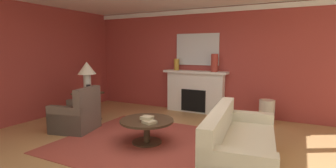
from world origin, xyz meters
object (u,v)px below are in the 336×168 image
Objects in this scene: vase_on_side_table at (89,89)px; vase_mantel_left at (176,64)px; table_lamp at (87,71)px; fireplace at (195,93)px; mantel_mirror at (197,49)px; side_table at (88,105)px; sofa at (239,147)px; vase_tall_corner at (267,112)px; coffee_table at (147,126)px; armchair_near_window at (77,117)px; vase_mantel_right at (214,63)px.

vase_on_side_table is 2.50m from vase_mantel_left.
table_lamp is 2.35× the size of vase_mantel_left.
mantel_mirror is at bearing 90.00° from fireplace.
fireplace reaches higher than side_table.
vase_mantel_left reaches higher than fireplace.
vase_tall_corner is (0.10, 2.54, -0.01)m from sofa.
vase_tall_corner is at bearing 51.96° from coffee_table.
mantel_mirror is 2.44m from vase_tall_corner.
fireplace is 3.38m from sofa.
sofa is at bearing -6.32° from coffee_table.
vase_mantel_left is (1.10, 2.66, 1.01)m from armchair_near_window.
fireplace is 2.84m from side_table.
fireplace is 5.64× the size of vase_mantel_left.
mantel_mirror is 3.57m from armchair_near_window.
side_table reaches higher than vase_tall_corner.
armchair_near_window is at bearing -120.35° from mantel_mirror.
armchair_near_window is at bearing -63.18° from table_lamp.
armchair_near_window is at bearing 177.78° from sofa.
fireplace is at bearing 171.12° from vase_tall_corner.
vase_mantel_left is at bearing 57.70° from vase_on_side_table.
fireplace is at bearing 58.54° from armchair_near_window.
mantel_mirror is 0.56× the size of sofa.
armchair_near_window is 2.05× the size of vase_mantel_right.
vase_mantel_left is (-2.37, 2.79, 1.02)m from sofa.
table_lamp is at bearing 162.84° from coffee_table.
side_table is (-2.09, 0.65, 0.06)m from coffee_table.
vase_on_side_table is at bearing -154.24° from vase_tall_corner.
vase_tall_corner is 1.79× the size of vase_mantel_left.
sofa is 3.80m from vase_mantel_left.
vase_on_side_table is at bearing -131.24° from fireplace.
armchair_near_window is 1.27× the size of table_lamp.
vase_on_side_table is at bearing -129.68° from mantel_mirror.
armchair_near_window is at bearing -63.18° from side_table.
side_table is (-3.83, 0.84, 0.10)m from sofa.
vase_mantel_right is (-1.27, 2.79, 1.09)m from sofa.
sofa is 1.75m from coffee_table.
vase_mantel_left is (-0.55, -0.17, -0.42)m from mantel_mirror.
vase_on_side_table is 3.23m from vase_mantel_right.
mantel_mirror is (-0.00, 0.12, 1.19)m from fireplace.
mantel_mirror reaches higher than table_lamp.
vase_mantel_left is (-2.47, 0.25, 1.03)m from vase_tall_corner.
sofa is 9.94× the size of vase_on_side_table.
side_table is at bearing -156.56° from vase_tall_corner.
vase_mantel_left is at bearing 130.34° from sofa.
fireplace is at bearing 44.88° from side_table.
coffee_table is at bearing -76.36° from vase_mantel_left.
mantel_mirror is at bearing 167.64° from vase_tall_corner.
side_table is 0.93× the size of table_lamp.
vase_on_side_table is at bearing 168.96° from sofa.
sofa is 3.25m from vase_mantel_right.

